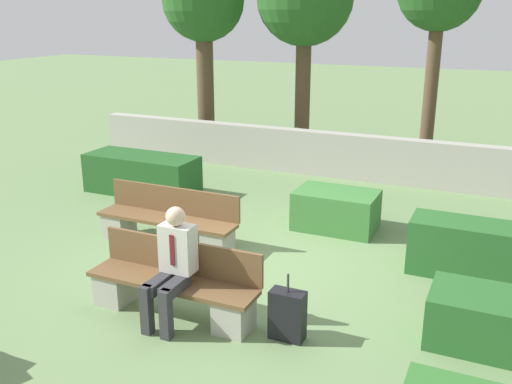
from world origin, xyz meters
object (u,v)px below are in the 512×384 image
person_seated_man (172,262)px  suitcase (287,315)px  tree_center_left (305,0)px  bench_front (174,287)px  tree_leftmost (203,6)px  bench_left_side (168,223)px

person_seated_man → suitcase: person_seated_man is taller
person_seated_man → tree_center_left: tree_center_left is taller
bench_front → tree_leftmost: tree_leftmost is taller
bench_front → suitcase: (1.36, 0.04, -0.05)m
bench_front → bench_left_side: size_ratio=0.94×
bench_front → bench_left_side: bearing=124.6°
bench_left_side → person_seated_man: size_ratio=1.65×
tree_center_left → suitcase: bearing=-71.0°
suitcase → tree_center_left: 8.55m
tree_center_left → bench_left_side: bearing=-89.5°
suitcase → bench_left_side: bearing=146.9°
person_seated_man → tree_center_left: size_ratio=0.28×
bench_front → tree_center_left: (-1.21, 7.52, 3.21)m
bench_front → tree_leftmost: (-3.52, 7.08, 3.08)m
suitcase → tree_leftmost: (-4.88, 7.04, 3.13)m
bench_left_side → tree_center_left: tree_center_left is taller
bench_front → tree_center_left: size_ratio=0.43×
tree_center_left → bench_front: bearing=-80.8°
bench_front → suitcase: bearing=1.7°
bench_front → person_seated_man: bearing=-56.9°
bench_front → tree_leftmost: size_ratio=0.45×
tree_leftmost → tree_center_left: (2.30, 0.44, 0.12)m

